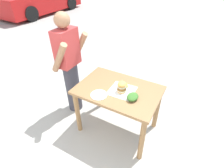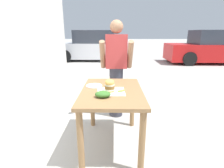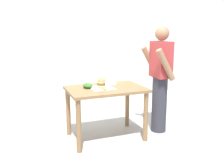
# 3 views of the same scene
# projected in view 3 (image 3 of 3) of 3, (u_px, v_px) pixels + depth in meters

# --- Properties ---
(ground_plane) EXTENTS (80.00, 80.00, 0.00)m
(ground_plane) POSITION_uv_depth(u_px,v_px,m) (106.00, 137.00, 4.07)
(ground_plane) COLOR #ADAAA3
(patio_table) EXTENTS (0.77, 1.14, 0.79)m
(patio_table) POSITION_uv_depth(u_px,v_px,m) (106.00, 97.00, 3.93)
(patio_table) COLOR olive
(patio_table) RESTS_ON ground
(serving_paper) EXTENTS (0.35, 0.35, 0.00)m
(serving_paper) POSITION_uv_depth(u_px,v_px,m) (102.00, 88.00, 3.89)
(serving_paper) COLOR white
(serving_paper) RESTS_ON patio_table
(sandwich) EXTENTS (0.13, 0.13, 0.19)m
(sandwich) POSITION_uv_depth(u_px,v_px,m) (101.00, 83.00, 3.88)
(sandwich) COLOR gold
(sandwich) RESTS_ON serving_paper
(pickle_spear) EXTENTS (0.09, 0.06, 0.02)m
(pickle_spear) POSITION_uv_depth(u_px,v_px,m) (104.00, 89.00, 3.76)
(pickle_spear) COLOR #8EA83D
(pickle_spear) RESTS_ON serving_paper
(side_plate_with_forks) EXTENTS (0.22, 0.22, 0.02)m
(side_plate_with_forks) POSITION_uv_depth(u_px,v_px,m) (110.00, 83.00, 4.18)
(side_plate_with_forks) COLOR white
(side_plate_with_forks) RESTS_ON patio_table
(side_salad) EXTENTS (0.18, 0.14, 0.07)m
(side_salad) POSITION_uv_depth(u_px,v_px,m) (88.00, 86.00, 3.89)
(side_salad) COLOR #386B28
(side_salad) RESTS_ON patio_table
(diner_across_table) EXTENTS (0.55, 0.35, 1.69)m
(diner_across_table) POSITION_uv_depth(u_px,v_px,m) (160.00, 78.00, 4.14)
(diner_across_table) COLOR #33333D
(diner_across_table) RESTS_ON ground
(parked_car_mid_block) EXTENTS (4.29, 2.03, 1.60)m
(parked_car_mid_block) POSITION_uv_depth(u_px,v_px,m) (190.00, 46.00, 13.27)
(parked_car_mid_block) COLOR gray
(parked_car_mid_block) RESTS_ON ground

